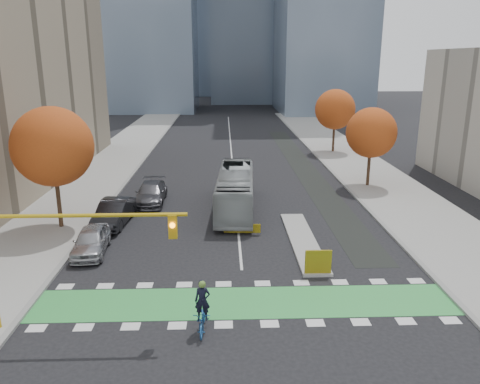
{
  "coord_description": "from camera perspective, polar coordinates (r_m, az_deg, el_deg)",
  "views": [
    {
      "loc": [
        -0.91,
        -18.3,
        11.09
      ],
      "look_at": [
        0.08,
        10.05,
        3.0
      ],
      "focal_mm": 35.0,
      "sensor_mm": 36.0,
      "label": 1
    }
  ],
  "objects": [
    {
      "name": "tree_west",
      "position": [
        32.72,
        -21.87,
        5.15
      ],
      "size": [
        5.2,
        5.2,
        8.22
      ],
      "color": "#332114",
      "rests_on": "ground"
    },
    {
      "name": "centre_line",
      "position": [
        59.35,
        -1.09,
        5.15
      ],
      "size": [
        0.15,
        70.0,
        0.01
      ],
      "primitive_type": "cube",
      "color": "silver",
      "rests_on": "ground"
    },
    {
      "name": "curb_west",
      "position": [
        40.87,
        -14.77,
        -0.25
      ],
      "size": [
        0.3,
        120.0,
        0.16
      ],
      "primitive_type": "cube",
      "color": "gray",
      "rests_on": "ground"
    },
    {
      "name": "tree_east_far",
      "position": [
        58.17,
        11.51,
        9.84
      ],
      "size": [
        4.8,
        4.8,
        7.65
      ],
      "color": "#332114",
      "rests_on": "ground"
    },
    {
      "name": "parked_car_a",
      "position": [
        29.04,
        -17.7,
        -5.69
      ],
      "size": [
        2.11,
        4.63,
        1.54
      ],
      "primitive_type": "imported",
      "rotation": [
        0.0,
        0.0,
        0.07
      ],
      "color": "#A8A9AE",
      "rests_on": "ground"
    },
    {
      "name": "hazard_board",
      "position": [
        25.22,
        9.51,
        -8.39
      ],
      "size": [
        1.4,
        0.12,
        1.3
      ],
      "primitive_type": "cube",
      "color": "yellow",
      "rests_on": "median_island"
    },
    {
      "name": "traffic_signal_west",
      "position": [
        20.38,
        -22.11,
        -5.57
      ],
      "size": [
        8.53,
        0.56,
        5.2
      ],
      "color": "#BF9914",
      "rests_on": "ground"
    },
    {
      "name": "median_island",
      "position": [
        29.84,
        7.66,
        -5.88
      ],
      "size": [
        1.6,
        10.0,
        0.16
      ],
      "primitive_type": "cube",
      "color": "gray",
      "rests_on": "ground"
    },
    {
      "name": "bike_crossing",
      "position": [
        22.71,
        0.57,
        -13.3
      ],
      "size": [
        20.0,
        3.0,
        0.01
      ],
      "primitive_type": "cube",
      "color": "green",
      "rests_on": "ground"
    },
    {
      "name": "bus",
      "position": [
        35.28,
        -0.55,
        0.22
      ],
      "size": [
        3.22,
        11.22,
        3.09
      ],
      "primitive_type": "imported",
      "rotation": [
        0.0,
        0.0,
        -0.06
      ],
      "color": "#959A9B",
      "rests_on": "ground"
    },
    {
      "name": "sidewalk_west",
      "position": [
        41.79,
        -19.45,
        -0.29
      ],
      "size": [
        7.0,
        120.0,
        0.15
      ],
      "primitive_type": "cube",
      "color": "gray",
      "rests_on": "ground"
    },
    {
      "name": "cyclist",
      "position": [
        20.34,
        -4.56,
        -14.63
      ],
      "size": [
        0.77,
        2.02,
        2.3
      ],
      "rotation": [
        0.0,
        0.0,
        -0.04
      ],
      "color": "#1E4E8A",
      "rests_on": "ground"
    },
    {
      "name": "parked_car_b",
      "position": [
        33.5,
        -15.1,
        -2.43
      ],
      "size": [
        2.21,
        5.35,
        1.72
      ],
      "primitive_type": "imported",
      "rotation": [
        0.0,
        0.0,
        -0.08
      ],
      "color": "black",
      "rests_on": "ground"
    },
    {
      "name": "ground",
      "position": [
        21.42,
        0.76,
        -15.27
      ],
      "size": [
        300.0,
        300.0,
        0.0
      ],
      "primitive_type": "plane",
      "color": "black",
      "rests_on": "ground"
    },
    {
      "name": "curb_east",
      "position": [
        41.32,
        13.39,
        0.01
      ],
      "size": [
        0.3,
        120.0,
        0.16
      ],
      "primitive_type": "cube",
      "color": "gray",
      "rests_on": "ground"
    },
    {
      "name": "tree_east_near",
      "position": [
        42.77,
        15.71,
        6.96
      ],
      "size": [
        4.4,
        4.4,
        7.08
      ],
      "color": "#332114",
      "rests_on": "ground"
    },
    {
      "name": "parked_car_c",
      "position": [
        37.87,
        -10.82,
        -0.14
      ],
      "size": [
        2.31,
        5.53,
        1.6
      ],
      "primitive_type": "imported",
      "rotation": [
        0.0,
        0.0,
        0.01
      ],
      "color": "#4C4B51",
      "rests_on": "ground"
    },
    {
      "name": "sidewalk_east",
      "position": [
        42.38,
        17.96,
        0.06
      ],
      "size": [
        7.0,
        120.0,
        0.15
      ],
      "primitive_type": "cube",
      "color": "gray",
      "rests_on": "ground"
    },
    {
      "name": "bike_lane_paint",
      "position": [
        50.26,
        7.7,
        3.03
      ],
      "size": [
        2.5,
        50.0,
        0.01
      ],
      "primitive_type": "cube",
      "color": "black",
      "rests_on": "ground"
    }
  ]
}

